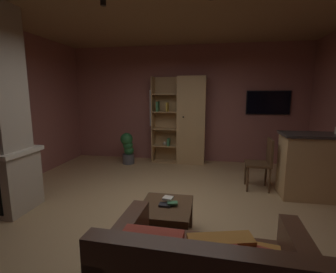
{
  "coord_description": "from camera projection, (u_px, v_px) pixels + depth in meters",
  "views": [
    {
      "loc": [
        0.63,
        -3.24,
        1.69
      ],
      "look_at": [
        0.0,
        0.4,
        1.05
      ],
      "focal_mm": 26.24,
      "sensor_mm": 36.0,
      "label": 1
    }
  ],
  "objects": [
    {
      "name": "table_book_1",
      "position": [
        172.0,
        203.0,
        2.84
      ],
      "size": [
        0.13,
        0.1,
        0.02
      ],
      "primitive_type": "cube",
      "rotation": [
        0.0,
        0.0,
        0.2
      ],
      "color": "#387247",
      "rests_on": "coffee_table"
    },
    {
      "name": "bookshelf_cabinet",
      "position": [
        188.0,
        121.0,
        5.98
      ],
      "size": [
        1.29,
        0.41,
        2.11
      ],
      "color": "tan",
      "rests_on": "ground"
    },
    {
      "name": "wall_mounted_tv",
      "position": [
        268.0,
        103.0,
        5.79
      ],
      "size": [
        0.99,
        0.06,
        0.56
      ],
      "color": "black"
    },
    {
      "name": "potted_floor_plant",
      "position": [
        128.0,
        148.0,
        5.98
      ],
      "size": [
        0.31,
        0.33,
        0.77
      ],
      "color": "#4C4C51",
      "rests_on": "ground"
    },
    {
      "name": "table_book_2",
      "position": [
        168.0,
        198.0,
        2.92
      ],
      "size": [
        0.13,
        0.13,
        0.03
      ],
      "primitive_type": "cube",
      "rotation": [
        0.0,
        0.0,
        -0.19
      ],
      "color": "beige",
      "rests_on": "coffee_table"
    },
    {
      "name": "dining_chair",
      "position": [
        263.0,
        160.0,
        4.34
      ],
      "size": [
        0.43,
        0.43,
        0.92
      ],
      "color": "#4C331E",
      "rests_on": "ground"
    },
    {
      "name": "floor",
      "position": [
        163.0,
        213.0,
        3.54
      ],
      "size": [
        5.83,
        5.91,
        0.02
      ],
      "primitive_type": "cube",
      "color": "tan",
      "rests_on": "ground"
    },
    {
      "name": "table_book_0",
      "position": [
        165.0,
        205.0,
        2.84
      ],
      "size": [
        0.13,
        0.1,
        0.03
      ],
      "primitive_type": "cube",
      "rotation": [
        0.0,
        0.0,
        0.01
      ],
      "color": "black",
      "rests_on": "coffee_table"
    },
    {
      "name": "track_light_spot_1",
      "position": [
        103.0,
        2.0,
        2.99
      ],
      "size": [
        0.07,
        0.07,
        0.09
      ],
      "primitive_type": "cylinder",
      "color": "black"
    },
    {
      "name": "track_light_spot_0",
      "position": [
        12.0,
        10.0,
        3.29
      ],
      "size": [
        0.07,
        0.07,
        0.09
      ],
      "primitive_type": "cylinder",
      "color": "black"
    },
    {
      "name": "coffee_table",
      "position": [
        166.0,
        212.0,
        2.87
      ],
      "size": [
        0.59,
        0.68,
        0.41
      ],
      "color": "#4C331E",
      "rests_on": "ground"
    },
    {
      "name": "kitchen_bar_counter",
      "position": [
        324.0,
        167.0,
        3.95
      ],
      "size": [
        1.37,
        0.59,
        1.07
      ],
      "color": "tan",
      "rests_on": "ground"
    },
    {
      "name": "window_pane_back",
      "position": [
        161.0,
        108.0,
        6.28
      ],
      "size": [
        0.59,
        0.01,
        0.93
      ],
      "primitive_type": "cube",
      "color": "white"
    },
    {
      "name": "wall_back",
      "position": [
        186.0,
        104.0,
        6.19
      ],
      "size": [
        5.95,
        0.06,
        2.87
      ],
      "primitive_type": "cube",
      "color": "#8E544C",
      "rests_on": "ground"
    }
  ]
}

